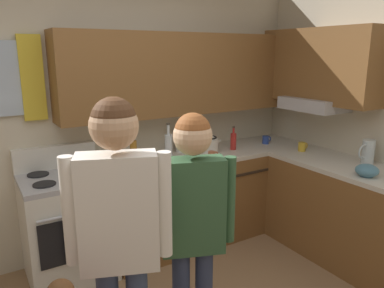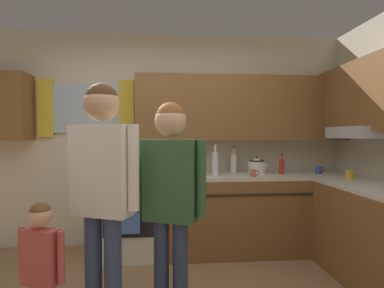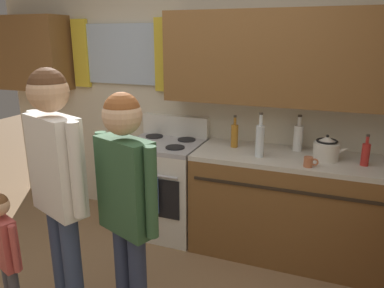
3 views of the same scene
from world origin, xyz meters
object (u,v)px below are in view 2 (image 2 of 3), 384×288
Objects in this scene: mug_mustard_yellow at (350,174)px; adult_in_plaid at (171,189)px; bottle_sauce_red at (281,166)px; stovetop_kettle at (257,166)px; bottle_tall_clear at (215,163)px; small_child at (41,262)px; adult_holding_child at (102,180)px; cup_terracotta at (253,173)px; stove_oven at (134,213)px; bottle_oil_amber at (191,164)px; bottle_milk_white at (234,162)px; mug_cobalt_blue at (319,170)px.

adult_in_plaid reaches higher than mug_mustard_yellow.
bottle_sauce_red is 0.16× the size of adult_in_plaid.
stovetop_kettle is (-0.28, 0.04, 0.00)m from bottle_sauce_red.
stovetop_kettle is (-0.84, 0.45, 0.05)m from mug_mustard_yellow.
stovetop_kettle is (0.51, 0.11, -0.05)m from bottle_tall_clear.
stovetop_kettle is at bearing 12.22° from bottle_tall_clear.
bottle_sauce_red is 0.26× the size of small_child.
adult_holding_child is at bearing -142.25° from bottle_sauce_red.
adult_in_plaid is (-0.90, -1.12, 0.05)m from cup_terracotta.
small_child is (-0.36, -1.54, 0.13)m from stove_oven.
stove_oven is 1.59m from small_child.
mug_mustard_yellow is at bearing -36.37° from bottle_sauce_red.
adult_in_plaid reaches higher than bottle_oil_amber.
adult_in_plaid is at bearing -73.31° from stove_oven.
bottle_tall_clear reaches higher than mug_mustard_yellow.
small_child is at bearing -154.79° from adult_holding_child.
bottle_sauce_red is 2.04× the size of mug_mustard_yellow.
bottle_milk_white is at bearing 157.62° from bottle_sauce_red.
bottle_milk_white is at bearing 62.96° from adult_in_plaid.
bottle_oil_amber is 1.45m from adult_in_plaid.
adult_in_plaid reaches higher than bottle_milk_white.
bottle_tall_clear is 1.34× the size of stovetop_kettle.
bottle_oil_amber is 0.73m from cup_terracotta.
stovetop_kettle is 2.39m from small_child.
adult_holding_child reaches higher than cup_terracotta.
bottle_tall_clear reaches higher than stovetop_kettle.
bottle_oil_amber is (-0.54, -0.09, -0.01)m from bottle_milk_white.
bottle_sauce_red is 0.15× the size of adult_holding_child.
mug_cobalt_blue is at bearing 102.78° from mug_mustard_yellow.
adult_in_plaid reaches higher than stovetop_kettle.
mug_mustard_yellow is at bearing 22.44° from small_child.
mug_cobalt_blue reaches higher than cup_terracotta.
bottle_milk_white is 0.54m from bottle_oil_amber.
mug_mustard_yellow is at bearing -14.17° from bottle_tall_clear.
stovetop_kettle is 0.17× the size of adult_in_plaid.
stove_oven is 3.85× the size of bottle_oil_amber.
mug_mustard_yellow is 2.86m from small_child.
mug_cobalt_blue is at bearing 4.07° from bottle_tall_clear.
cup_terracotta is (0.12, -0.40, -0.08)m from bottle_milk_white.
stovetop_kettle is at bearing 172.30° from bottle_sauce_red.
bottle_sauce_red is at bearing -7.70° from stovetop_kettle.
adult_holding_child reaches higher than stovetop_kettle.
stovetop_kettle is at bearing -6.05° from bottle_oil_amber.
mug_mustard_yellow is 0.44× the size of stovetop_kettle.
bottle_sauce_red is (0.52, -0.21, -0.03)m from bottle_milk_white.
stovetop_kettle is at bearing -0.16° from stove_oven.
stove_oven is at bearing -173.16° from bottle_oil_amber.
bottle_tall_clear is 3.05× the size of mug_mustard_yellow.
stove_oven is 10.11× the size of cup_terracotta.
bottle_oil_amber is 0.78× the size of bottle_tall_clear.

